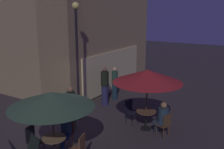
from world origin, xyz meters
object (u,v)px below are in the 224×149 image
(cafe_table_0, at_px, (146,116))
(cafe_chair_1, at_px, (165,123))
(cafe_chair_3, at_px, (68,130))
(patron_standing_3, at_px, (115,83))
(patio_umbrella_1, at_px, (52,100))
(cafe_chair_2, at_px, (79,147))
(patron_seated_0, at_px, (162,117))
(patron_seated_1, at_px, (66,128))
(cafe_table_1, at_px, (54,144))
(cafe_chair_0, at_px, (130,109))
(street_lamp_near_corner, at_px, (77,47))
(patron_standing_4, at_px, (71,108))
(cafe_chair_4, at_px, (33,138))
(patron_standing_2, at_px, (105,86))
(patio_umbrella_0, at_px, (147,76))

(cafe_table_0, relative_size, cafe_chair_1, 0.85)
(cafe_chair_3, distance_m, patron_standing_3, 4.98)
(patio_umbrella_1, distance_m, cafe_chair_2, 1.60)
(cafe_chair_2, relative_size, cafe_chair_3, 0.98)
(patron_seated_0, height_order, patron_seated_1, patron_seated_0)
(cafe_table_1, height_order, cafe_chair_0, cafe_chair_0)
(cafe_chair_0, height_order, cafe_chair_2, cafe_chair_0)
(cafe_table_1, relative_size, cafe_chair_3, 0.77)
(cafe_chair_2, distance_m, patron_seated_1, 1.10)
(street_lamp_near_corner, distance_m, cafe_chair_2, 4.08)
(street_lamp_near_corner, xyz_separation_m, patron_seated_0, (0.43, -3.45, -2.29))
(patron_seated_0, height_order, patron_standing_3, patron_standing_3)
(cafe_chair_0, relative_size, cafe_chair_2, 1.01)
(cafe_chair_2, distance_m, patron_standing_4, 2.49)
(cafe_chair_4, xyz_separation_m, patron_standing_3, (5.83, 0.55, 0.29))
(patio_umbrella_1, relative_size, patron_standing_3, 1.48)
(patron_seated_1, bearing_deg, cafe_chair_1, 120.07)
(cafe_chair_2, height_order, patron_standing_3, patron_standing_3)
(cafe_chair_1, distance_m, patron_standing_3, 4.46)
(patron_standing_3, bearing_deg, cafe_chair_2, -98.10)
(cafe_chair_0, relative_size, patron_seated_0, 0.73)
(patio_umbrella_1, distance_m, cafe_chair_4, 1.57)
(cafe_table_0, bearing_deg, patron_standing_2, 63.78)
(street_lamp_near_corner, relative_size, cafe_chair_0, 4.99)
(cafe_chair_3, bearing_deg, cafe_chair_0, 147.61)
(cafe_chair_0, bearing_deg, street_lamp_near_corner, -142.32)
(cafe_chair_0, xyz_separation_m, patron_standing_2, (1.16, 1.98, 0.35))
(cafe_table_0, distance_m, cafe_chair_4, 4.16)
(cafe_chair_0, relative_size, patron_standing_3, 0.56)
(cafe_chair_1, height_order, patron_seated_0, patron_seated_0)
(patron_standing_4, bearing_deg, cafe_chair_4, -29.89)
(patron_seated_0, bearing_deg, cafe_chair_4, 64.54)
(street_lamp_near_corner, height_order, patron_standing_2, street_lamp_near_corner)
(patio_umbrella_1, relative_size, cafe_chair_4, 2.58)
(patron_standing_2, bearing_deg, patron_standing_4, 163.91)
(patio_umbrella_0, xyz_separation_m, cafe_chair_1, (-0.25, -0.84, -1.56))
(patio_umbrella_0, relative_size, cafe_chair_1, 2.88)
(cafe_chair_2, distance_m, cafe_chair_3, 1.19)
(street_lamp_near_corner, height_order, cafe_table_1, street_lamp_near_corner)
(street_lamp_near_corner, xyz_separation_m, cafe_chair_1, (0.39, -3.58, -2.49))
(patio_umbrella_0, xyz_separation_m, cafe_chair_2, (-3.15, 0.68, -1.54))
(patron_standing_3, bearing_deg, patron_standing_4, -114.08)
(patio_umbrella_0, xyz_separation_m, patron_standing_3, (2.33, 2.80, -1.24))
(patron_seated_1, distance_m, patron_standing_3, 5.12)
(cafe_table_0, bearing_deg, patron_standing_3, 50.24)
(patron_standing_3, bearing_deg, patio_umbrella_1, -106.13)
(patron_standing_4, bearing_deg, patron_standing_3, 149.34)
(street_lamp_near_corner, bearing_deg, cafe_chair_0, -66.84)
(cafe_chair_0, xyz_separation_m, patron_seated_0, (-0.41, -1.49, 0.17))
(cafe_chair_1, xyz_separation_m, cafe_chair_4, (-3.26, 3.08, 0.03))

